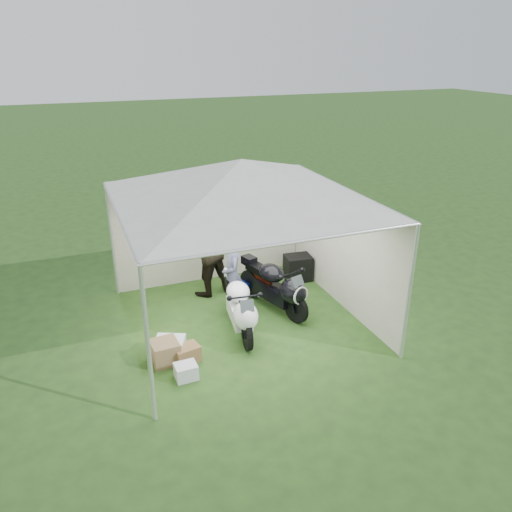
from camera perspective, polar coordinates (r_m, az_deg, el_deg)
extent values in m
plane|color=#29481C|center=(9.24, -1.45, -7.47)|extent=(80.00, 80.00, 0.00)
cylinder|color=silver|center=(6.58, -12.22, -10.16)|extent=(0.06, 0.06, 2.30)
cylinder|color=silver|center=(8.04, 17.10, -4.22)|extent=(0.06, 0.06, 2.30)
cylinder|color=silver|center=(10.16, -16.12, 1.71)|extent=(0.06, 0.06, 2.30)
cylinder|color=silver|center=(11.16, 4.67, 4.48)|extent=(0.06, 0.06, 2.30)
cube|color=beige|center=(10.49, -5.25, 3.21)|extent=(4.00, 0.02, 2.30)
cube|color=beige|center=(8.32, -14.61, -2.95)|extent=(0.02, 4.00, 2.30)
cube|color=beige|center=(9.52, 9.87, 0.84)|extent=(0.02, 4.00, 2.30)
pyramid|color=white|center=(8.22, -1.64, 8.64)|extent=(5.66, 5.66, 0.70)
cube|color=#99A5B7|center=(9.95, -14.55, 5.70)|extent=(0.22, 0.02, 0.28)
cube|color=#99A5B7|center=(9.99, -12.56, 5.97)|extent=(0.22, 0.02, 0.28)
cube|color=#99A5B7|center=(10.05, -10.59, 6.22)|extent=(0.22, 0.01, 0.28)
cube|color=#99A5B7|center=(10.11, -8.64, 6.46)|extent=(0.22, 0.01, 0.28)
cube|color=#99A5B7|center=(10.04, -14.38, 4.07)|extent=(0.22, 0.02, 0.28)
cube|color=#99A5B7|center=(10.08, -12.42, 4.34)|extent=(0.22, 0.01, 0.28)
cube|color=#99A5B7|center=(10.13, -10.47, 4.60)|extent=(0.22, 0.02, 0.28)
cube|color=#99A5B7|center=(10.20, -8.54, 4.85)|extent=(0.22, 0.01, 0.28)
cylinder|color=#D8590C|center=(10.27, -4.28, 7.50)|extent=(3.20, 0.02, 0.02)
cylinder|color=black|center=(8.35, -1.03, -8.90)|extent=(0.16, 0.56, 0.55)
cylinder|color=black|center=(9.45, -2.77, -4.86)|extent=(0.21, 0.57, 0.55)
cube|color=white|center=(8.81, -1.90, -6.49)|extent=(0.43, 0.91, 0.28)
ellipsoid|color=white|center=(8.27, -1.19, -6.84)|extent=(0.48, 0.60, 0.46)
ellipsoid|color=white|center=(8.72, -2.06, -4.09)|extent=(0.48, 0.62, 0.32)
cube|color=black|center=(9.07, -2.53, -3.36)|extent=(0.31, 0.58, 0.13)
cube|color=white|center=(9.30, -2.91, -2.14)|extent=(0.24, 0.30, 0.17)
cube|color=black|center=(9.06, -2.40, -4.50)|extent=(0.16, 0.51, 0.09)
cube|color=#3F474C|center=(8.06, -1.03, -5.75)|extent=(0.24, 0.16, 0.19)
cylinder|color=black|center=(9.12, 4.59, -5.96)|extent=(0.26, 0.57, 0.56)
cylinder|color=black|center=(10.01, -0.51, -3.11)|extent=(0.30, 0.58, 0.56)
cube|color=black|center=(9.49, 2.11, -4.17)|extent=(0.57, 0.95, 0.28)
ellipsoid|color=black|center=(9.04, 4.25, -4.07)|extent=(0.57, 0.66, 0.47)
ellipsoid|color=black|center=(9.38, 1.77, -1.93)|extent=(0.56, 0.67, 0.33)
cube|color=black|center=(9.67, 0.33, -1.50)|extent=(0.40, 0.61, 0.13)
cube|color=black|center=(9.86, -0.79, -0.52)|extent=(0.28, 0.33, 0.17)
cube|color=maroon|center=(9.67, 0.68, -2.54)|extent=(0.24, 0.52, 0.09)
cube|color=#3F474C|center=(8.86, 4.79, -2.93)|extent=(0.26, 0.20, 0.20)
cylinder|color=white|center=(8.91, 5.15, -4.54)|extent=(0.33, 0.12, 0.34)
cube|color=#1129AF|center=(10.13, -0.84, -3.60)|extent=(0.45, 0.36, 0.30)
imported|color=black|center=(9.89, -5.74, 0.86)|extent=(1.09, 0.93, 1.95)
imported|color=slate|center=(9.10, -2.67, -2.25)|extent=(0.49, 0.65, 1.61)
cube|color=black|center=(10.74, 4.80, -1.34)|extent=(0.59, 0.49, 0.55)
cube|color=silver|center=(8.36, -9.77, -10.22)|extent=(0.57, 0.52, 0.31)
cube|color=olive|center=(8.19, -10.35, -10.76)|extent=(0.45, 0.45, 0.37)
cube|color=silver|center=(7.84, -8.00, -12.93)|extent=(0.34, 0.29, 0.24)
cube|color=brown|center=(8.20, -7.95, -11.00)|extent=(0.46, 0.37, 0.27)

